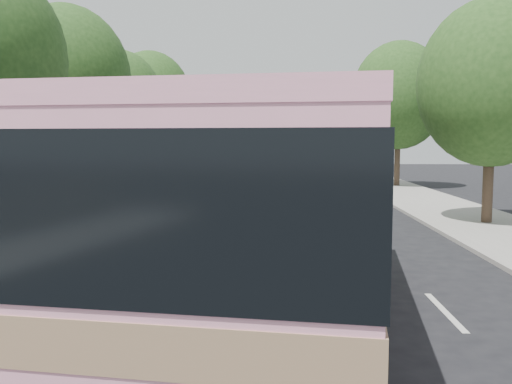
{
  "coord_description": "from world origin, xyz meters",
  "views": [
    {
      "loc": [
        1.24,
        -11.42,
        3.0
      ],
      "look_at": [
        0.66,
        3.38,
        1.6
      ],
      "focal_mm": 38.0,
      "sensor_mm": 36.0,
      "label": 1
    }
  ],
  "objects_px": {
    "pink_bus": "(281,197)",
    "white_pickup": "(178,196)",
    "pink_taxi": "(270,203)",
    "tour_coach_front": "(174,161)",
    "tour_coach_rear": "(201,149)"
  },
  "relations": [
    {
      "from": "pink_bus",
      "to": "white_pickup",
      "type": "relative_size",
      "value": 1.84
    },
    {
      "from": "pink_taxi",
      "to": "white_pickup",
      "type": "distance_m",
      "value": 4.06
    },
    {
      "from": "pink_bus",
      "to": "tour_coach_front",
      "type": "distance_m",
      "value": 21.94
    },
    {
      "from": "pink_bus",
      "to": "tour_coach_front",
      "type": "relative_size",
      "value": 1.02
    },
    {
      "from": "pink_taxi",
      "to": "tour_coach_front",
      "type": "bearing_deg",
      "value": 119.52
    },
    {
      "from": "pink_taxi",
      "to": "tour_coach_rear",
      "type": "height_order",
      "value": "tour_coach_rear"
    },
    {
      "from": "pink_bus",
      "to": "pink_taxi",
      "type": "height_order",
      "value": "pink_bus"
    },
    {
      "from": "tour_coach_front",
      "to": "tour_coach_rear",
      "type": "distance_m",
      "value": 11.01
    },
    {
      "from": "white_pickup",
      "to": "tour_coach_front",
      "type": "xyz_separation_m",
      "value": [
        -1.86,
        8.85,
        1.05
      ]
    },
    {
      "from": "white_pickup",
      "to": "tour_coach_rear",
      "type": "relative_size",
      "value": 0.44
    },
    {
      "from": "pink_bus",
      "to": "tour_coach_front",
      "type": "height_order",
      "value": "pink_bus"
    },
    {
      "from": "pink_bus",
      "to": "pink_taxi",
      "type": "bearing_deg",
      "value": 99.54
    },
    {
      "from": "pink_bus",
      "to": "white_pickup",
      "type": "height_order",
      "value": "pink_bus"
    },
    {
      "from": "tour_coach_front",
      "to": "white_pickup",
      "type": "bearing_deg",
      "value": -77.22
    },
    {
      "from": "white_pickup",
      "to": "tour_coach_front",
      "type": "relative_size",
      "value": 0.56
    }
  ]
}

